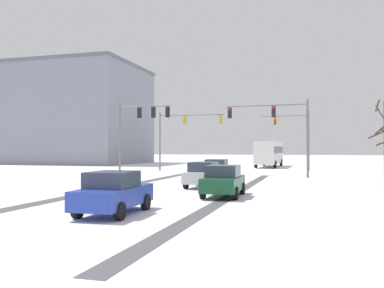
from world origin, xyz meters
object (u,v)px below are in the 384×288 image
at_px(traffic_signal_far_left, 182,128).
at_px(car_dark_green_third, 223,181).
at_px(car_white_lead, 217,169).
at_px(traffic_signal_near_left, 140,122).
at_px(traffic_signal_near_right, 278,122).
at_px(car_blue_fourth, 114,193).
at_px(office_building_far_left_block, 58,116).
at_px(car_silver_second, 204,175).
at_px(bus_oncoming, 269,152).
at_px(traffic_signal_far_right, 295,131).

bearing_deg(traffic_signal_far_left, car_dark_green_third, -67.40).
height_order(car_white_lead, car_dark_green_third, same).
relative_size(traffic_signal_near_left, traffic_signal_near_right, 0.94).
xyz_separation_m(car_blue_fourth, office_building_far_left_block, (-34.24, 47.00, 7.24)).
bearing_deg(car_blue_fourth, traffic_signal_near_left, 110.58).
bearing_deg(car_silver_second, bus_oncoming, 87.87).
relative_size(traffic_signal_near_left, car_white_lead, 1.56).
distance_m(traffic_signal_near_right, traffic_signal_far_left, 13.46).
height_order(car_dark_green_third, car_blue_fourth, same).
xyz_separation_m(traffic_signal_far_right, car_silver_second, (-4.88, -21.50, -3.56)).
relative_size(traffic_signal_far_left, car_blue_fourth, 1.75).
bearing_deg(traffic_signal_near_left, car_blue_fourth, -69.42).
xyz_separation_m(traffic_signal_far_right, traffic_signal_near_right, (-1.02, -11.92, 0.30)).
bearing_deg(car_dark_green_third, car_white_lead, 104.41).
relative_size(traffic_signal_near_left, traffic_signal_far_left, 0.89).
relative_size(car_blue_fourth, office_building_far_left_block, 0.15).
distance_m(car_white_lead, car_blue_fourth, 17.94).
xyz_separation_m(traffic_signal_near_right, car_silver_second, (-3.87, -9.58, -3.87)).
bearing_deg(traffic_signal_near_left, car_dark_green_third, -50.66).
relative_size(traffic_signal_far_left, office_building_far_left_block, 0.26).
bearing_deg(traffic_signal_far_right, car_silver_second, -102.79).
xyz_separation_m(traffic_signal_near_left, car_blue_fourth, (7.07, -18.83, -3.93)).
distance_m(traffic_signal_near_left, car_white_lead, 8.10).
bearing_deg(traffic_signal_near_right, traffic_signal_near_left, -169.57).
distance_m(traffic_signal_far_right, traffic_signal_near_right, 11.97).
bearing_deg(bus_oncoming, traffic_signal_near_right, -82.63).
distance_m(car_dark_green_third, office_building_far_left_block, 55.18).
height_order(traffic_signal_near_left, office_building_far_left_block, office_building_far_left_block).
height_order(traffic_signal_far_right, car_silver_second, traffic_signal_far_right).
height_order(traffic_signal_near_left, traffic_signal_far_left, same).
distance_m(traffic_signal_near_right, car_white_lead, 6.66).
relative_size(traffic_signal_far_right, car_silver_second, 1.57).
bearing_deg(traffic_signal_far_right, car_blue_fourth, -99.47).
relative_size(traffic_signal_far_right, office_building_far_left_block, 0.23).
xyz_separation_m(car_white_lead, office_building_far_left_block, (-34.19, 29.06, 7.24)).
height_order(traffic_signal_far_left, office_building_far_left_block, office_building_far_left_block).
relative_size(traffic_signal_far_right, car_white_lead, 1.56).
relative_size(car_silver_second, bus_oncoming, 0.37).
distance_m(traffic_signal_far_left, office_building_far_left_block, 33.37).
relative_size(bus_oncoming, office_building_far_left_block, 0.39).
bearing_deg(car_white_lead, bus_oncoming, 85.77).
relative_size(traffic_signal_far_right, bus_oncoming, 0.59).
bearing_deg(traffic_signal_far_left, traffic_signal_near_left, -93.84).
height_order(traffic_signal_near_left, car_dark_green_third, traffic_signal_near_left).
bearing_deg(office_building_far_left_block, bus_oncoming, -7.83).
distance_m(traffic_signal_near_left, office_building_far_left_block, 39.27).
distance_m(car_blue_fourth, office_building_far_left_block, 58.60).
xyz_separation_m(traffic_signal_near_left, bus_oncoming, (8.81, 23.22, -2.76)).
xyz_separation_m(traffic_signal_far_left, office_building_far_left_block, (-27.85, 18.09, 3.36)).
distance_m(traffic_signal_far_left, car_blue_fourth, 29.86).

